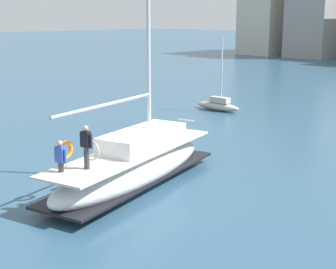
# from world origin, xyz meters

# --- Properties ---
(ground_plane) EXTENTS (400.00, 400.00, 0.00)m
(ground_plane) POSITION_xyz_m (0.00, 0.00, 0.00)
(ground_plane) COLOR #2D516B
(main_sailboat) EXTENTS (4.60, 9.90, 13.26)m
(main_sailboat) POSITION_xyz_m (0.75, 0.65, 0.91)
(main_sailboat) COLOR silver
(main_sailboat) RESTS_ON ground
(moored_cutter_left) EXTENTS (3.77, 0.97, 5.29)m
(moored_cutter_left) POSITION_xyz_m (-7.25, 16.13, 0.43)
(moored_cutter_left) COLOR #B7B2A8
(moored_cutter_left) RESTS_ON ground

